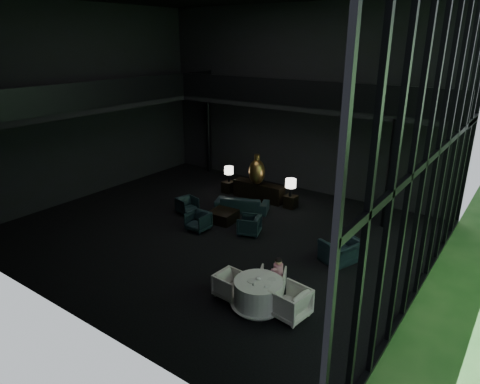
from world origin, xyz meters
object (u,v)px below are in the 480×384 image
Objects in this scene: sofa at (242,201)px; lounge_armchair_west at (187,205)px; window_armchair at (342,247)px; lounge_armchair_south at (198,221)px; dining_chair_east at (290,300)px; console at (259,191)px; side_table_left at (228,187)px; table_lamp_left at (229,171)px; side_table_right at (291,202)px; dining_chair_north at (272,280)px; dining_chair_west at (230,284)px; bronze_urn at (257,172)px; table_lamp_right at (291,184)px; dining_table at (258,295)px; child at (278,267)px; lounge_armchair_east at (249,224)px; coffee_table at (223,216)px.

sofa is 3.23× the size of lounge_armchair_west.
window_armchair reaches higher than lounge_armchair_west.
lounge_armchair_south is 0.77× the size of dining_chair_east.
console is 2.42× the size of dining_chair_east.
table_lamp_left reaches higher than side_table_left.
side_table_left is 0.99× the size of side_table_right.
window_armchair is 2.80m from dining_chair_north.
bronze_urn is at bearing 32.48° from dining_chair_west.
table_lamp_right is at bearing 20.22° from dining_chair_west.
dining_chair_east reaches higher than sofa.
dining_chair_west is at bearing -77.18° from dining_chair_east.
lounge_armchair_south is 4.65m from dining_chair_north.
bronze_urn is (0.00, -0.16, 0.92)m from console.
dining_table is 0.90m from dining_chair_east.
sofa reaches higher than side_table_left.
table_lamp_left is 1.32× the size of side_table_right.
table_lamp_left is (0.00, 0.05, 0.75)m from side_table_left.
sofa is at bearing -45.02° from child.
lounge_armchair_east is 3.45m from window_armchair.
table_lamp_left is 1.02× the size of lounge_armchair_west.
dining_chair_east is at bearing 119.68° from dining_chair_north.
console reaches higher than dining_chair_west.
lounge_armchair_south is 1.19m from coffee_table.
window_armchair is 1.78× the size of dining_chair_north.
dining_chair_north is (2.57, -2.63, -0.04)m from lounge_armchair_east.
side_table_right is at bearing -1.54° from console.
side_table_right is 6.28m from child.
dining_chair_east is at bearing -50.67° from bronze_urn.
table_lamp_left is 2.39m from sofa.
bronze_urn is 3.30m from lounge_armchair_west.
console is at bearing 123.13° from dining_table.
dining_chair_north is at bearing -65.13° from table_lamp_right.
sofa is at bearing -134.26° from side_table_right.
dining_chair_east is (0.96, -0.72, 0.15)m from dining_chair_north.
lounge_armchair_west is at bearing -113.22° from lounge_armchair_east.
dining_chair_east is at bearing -36.66° from coffee_table.
bronze_urn is 1.77× the size of table_lamp_right.
table_lamp_right is 3.11m from lounge_armchair_east.
side_table_left is at bearing 123.53° from coffee_table.
side_table_left is 2.29m from sofa.
dining_table reaches higher than dining_chair_west.
coffee_table is (1.66, 0.18, -0.13)m from lounge_armchair_west.
dining_chair_east reaches higher than dining_chair_west.
bronze_urn is at bearing -5.44° from table_lamp_left.
console is 1.51m from sofa.
coffee_table is at bearing -56.47° from side_table_left.
dining_table is (5.91, -6.59, -0.67)m from table_lamp_left.
table_lamp_left is 9.40m from dining_chair_east.
console is 4.55× the size of side_table_left.
side_table_left is 3.20m from side_table_right.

